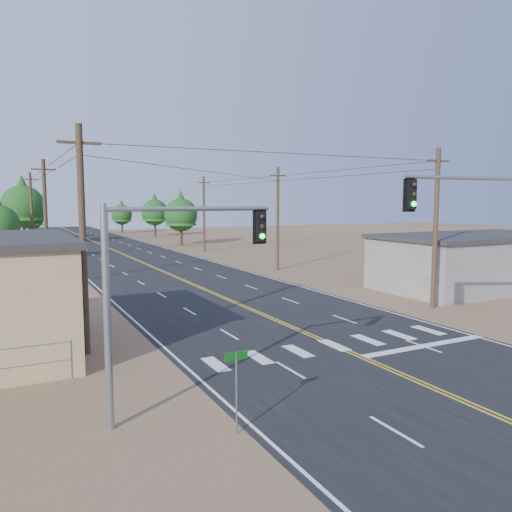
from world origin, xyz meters
TOP-DOWN VIEW (x-y plane):
  - ground at (0.00, 0.00)m, footprint 220.00×220.00m
  - road at (0.00, 30.00)m, footprint 15.00×200.00m
  - building_right at (19.00, 16.00)m, footprint 15.00×8.00m
  - utility_pole_left_near at (-10.50, 12.00)m, footprint 1.80×0.30m
  - utility_pole_left_mid at (-10.50, 32.00)m, footprint 1.80×0.30m
  - utility_pole_left_far at (-10.50, 52.00)m, footprint 1.80×0.30m
  - utility_pole_right_near at (10.50, 12.00)m, footprint 1.80×0.30m
  - utility_pole_right_mid at (10.50, 32.00)m, footprint 1.80×0.30m
  - utility_pole_right_far at (10.50, 52.00)m, footprint 1.80×0.30m
  - signal_mast_left at (-9.45, 4.02)m, footprint 5.44×0.40m
  - signal_mast_right at (5.88, 4.20)m, footprint 7.28×0.96m
  - street_sign at (-7.80, 2.00)m, footprint 0.73×0.09m
  - tree_left_mid at (-10.63, 73.31)m, footprint 6.45×6.45m
  - tree_left_far at (-9.00, 85.61)m, footprint 4.29×4.29m
  - tree_right_near at (10.89, 62.80)m, footprint 5.07×5.07m
  - tree_right_mid at (12.57, 83.49)m, footprint 5.02×5.02m
  - tree_right_far at (9.00, 96.16)m, footprint 4.25×4.25m

SIDE VIEW (x-z plane):
  - ground at x=0.00m, z-range 0.00..0.00m
  - road at x=0.00m, z-range 0.00..0.02m
  - street_sign at x=-7.80m, z-range 0.42..2.87m
  - building_right at x=19.00m, z-range 0.00..4.00m
  - tree_right_far at x=9.00m, z-range 0.79..7.87m
  - tree_left_far at x=-9.00m, z-range 0.80..7.94m
  - signal_mast_left at x=-9.45m, z-range 1.17..7.85m
  - utility_pole_left_near at x=-10.50m, z-range 0.12..10.12m
  - utility_pole_left_mid at x=-10.50m, z-range 0.12..10.12m
  - utility_pole_left_far at x=-10.50m, z-range 0.12..10.12m
  - utility_pole_right_near at x=10.50m, z-range 0.12..10.12m
  - utility_pole_right_mid at x=10.50m, z-range 0.12..10.12m
  - utility_pole_right_far at x=10.50m, z-range 0.12..10.12m
  - tree_right_mid at x=12.57m, z-range 0.93..9.31m
  - tree_right_near at x=10.89m, z-range 0.94..9.39m
  - signal_mast_right at x=5.88m, z-range 1.45..9.38m
  - tree_left_mid at x=-10.63m, z-range 1.20..11.96m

